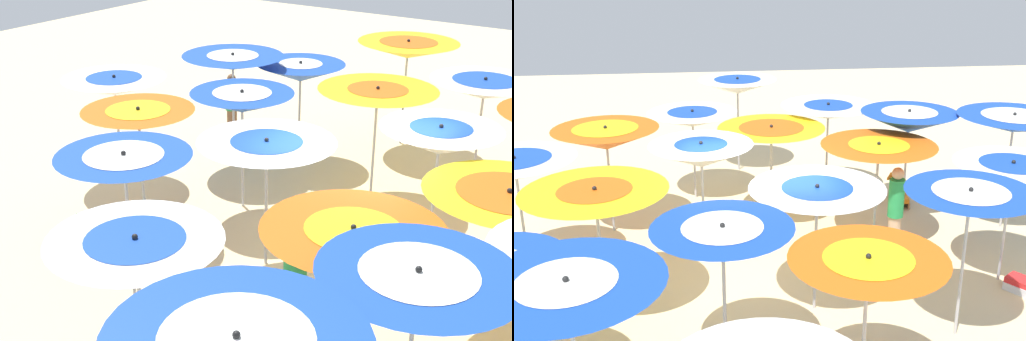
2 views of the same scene
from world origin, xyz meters
The scene contains 21 objects.
ground centered at (0.00, 0.00, -0.02)m, with size 39.56×39.56×0.04m, color beige.
beach_umbrella_1 centered at (-1.03, 3.60, 2.05)m, with size 1.94×1.94×2.29m.
beach_umbrella_2 centered at (-2.93, 2.06, 2.24)m, with size 1.91×1.91×2.45m.
beach_umbrella_3 centered at (-4.36, 0.49, 2.03)m, with size 2.01×2.01×2.28m.
beach_umbrella_4 centered at (-5.43, -1.67, 2.29)m, with size 2.29×2.29×2.53m.
beach_umbrella_5 centered at (2.36, 4.09, 2.25)m, with size 2.14×2.14×2.46m.
beach_umbrella_6 centered at (0.66, 2.63, 2.09)m, with size 1.91×1.91×2.33m.
beach_umbrella_7 centered at (-0.88, 1.07, 1.95)m, with size 2.16×2.16×2.22m.
beach_umbrella_8 centered at (-2.52, -1.27, 1.91)m, with size 2.27×2.27×2.13m.
beach_umbrella_9 centered at (-3.50, -2.46, 2.18)m, with size 2.06×2.06×2.45m.
beach_umbrella_11 centered at (2.55, 0.84, 2.03)m, with size 2.28×2.28×2.24m.
beach_umbrella_12 centered at (0.90, -1.02, 2.06)m, with size 1.93×1.93×2.34m.
beach_umbrella_13 centered at (-0.57, -2.52, 1.97)m, with size 2.25×2.25×2.19m.
beach_umbrella_14 centered at (-2.03, -3.79, 2.10)m, with size 2.17×2.17×2.32m.
beach_umbrella_16 centered at (4.13, -0.69, 2.05)m, with size 2.13×2.13×2.29m.
beach_umbrella_17 centered at (2.79, -2.43, 2.03)m, with size 2.15×2.15×2.30m.
beach_umbrella_18 centered at (1.07, -4.09, 1.94)m, with size 2.06×2.06×2.17m.
beach_umbrella_19 centered at (-0.09, -5.96, 2.27)m, with size 2.01×2.01×2.52m.
lounger_0 centered at (-2.12, -0.87, 0.21)m, with size 1.04×1.14×0.60m.
lounger_2 centered at (-3.69, -3.38, 0.20)m, with size 0.44×1.38×0.56m.
beachgoer_0 centered at (-2.72, -0.60, 0.96)m, with size 0.30×0.30×1.82m.
Camera 2 is at (0.89, 10.20, 5.75)m, focal length 44.83 mm.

